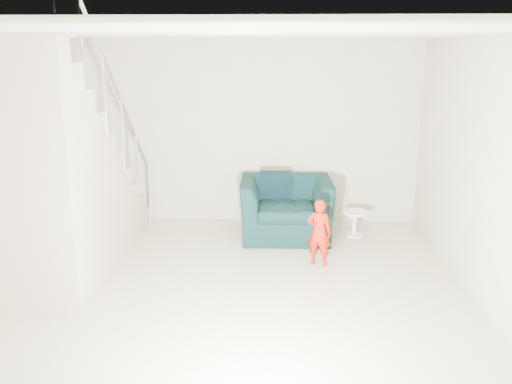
% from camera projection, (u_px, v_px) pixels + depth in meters
% --- Properties ---
extents(floor, '(5.50, 5.50, 0.00)m').
position_uv_depth(floor, '(238.00, 298.00, 5.75)').
color(floor, tan).
rests_on(floor, ground).
extents(ceiling, '(5.50, 5.50, 0.00)m').
position_uv_depth(ceiling, '(235.00, 33.00, 5.06)').
color(ceiling, silver).
rests_on(ceiling, back_wall).
extents(back_wall, '(5.00, 0.00, 5.00)m').
position_uv_depth(back_wall, '(250.00, 133.00, 8.06)').
color(back_wall, '#AA9F8A').
rests_on(back_wall, floor).
extents(front_wall, '(5.00, 0.00, 5.00)m').
position_uv_depth(front_wall, '(196.00, 294.00, 2.74)').
color(front_wall, '#AA9F8A').
rests_on(front_wall, floor).
extents(right_wall, '(0.00, 5.50, 5.50)m').
position_uv_depth(right_wall, '(490.00, 176.00, 5.31)').
color(right_wall, '#AA9F8A').
rests_on(right_wall, floor).
extents(armchair, '(1.27, 1.12, 0.81)m').
position_uv_depth(armchair, '(286.00, 208.00, 7.58)').
color(armchair, black).
rests_on(armchair, floor).
extents(toddler, '(0.35, 0.28, 0.83)m').
position_uv_depth(toddler, '(319.00, 232.00, 6.53)').
color(toddler, '#A52005').
rests_on(toddler, floor).
extents(side_table, '(0.36, 0.36, 0.36)m').
position_uv_depth(side_table, '(354.00, 219.00, 7.62)').
color(side_table, white).
rests_on(side_table, floor).
extents(staircase, '(1.02, 3.03, 3.62)m').
position_uv_depth(staircase, '(64.00, 196.00, 6.11)').
color(staircase, '#ADA089').
rests_on(staircase, floor).
extents(cushion, '(0.46, 0.22, 0.45)m').
position_uv_depth(cushion, '(276.00, 186.00, 7.82)').
color(cushion, black).
rests_on(cushion, armchair).
extents(throw, '(0.05, 0.51, 0.58)m').
position_uv_depth(throw, '(248.00, 200.00, 7.60)').
color(throw, black).
rests_on(throw, armchair).
extents(phone, '(0.03, 0.05, 0.10)m').
position_uv_depth(phone, '(329.00, 209.00, 6.40)').
color(phone, black).
rests_on(phone, toddler).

